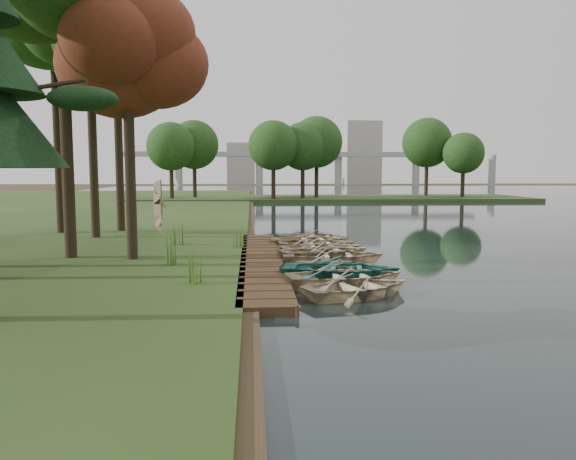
{
  "coord_description": "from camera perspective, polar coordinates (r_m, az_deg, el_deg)",
  "views": [
    {
      "loc": [
        -1.97,
        -21.59,
        3.64
      ],
      "look_at": [
        -0.5,
        1.04,
        1.28
      ],
      "focal_mm": 35.0,
      "sensor_mm": 36.0,
      "label": 1
    }
  ],
  "objects": [
    {
      "name": "rowboat_0",
      "position": [
        16.37,
        7.19,
        -5.52
      ],
      "size": [
        4.02,
        3.49,
        0.7
      ],
      "primitive_type": "imported",
      "rotation": [
        0.0,
        0.0,
        1.95
      ],
      "color": "#C9B592",
      "rests_on": "water"
    },
    {
      "name": "rowboat_5",
      "position": [
        23.07,
        3.84,
        -2.02
      ],
      "size": [
        4.45,
        3.69,
        0.8
      ],
      "primitive_type": "imported",
      "rotation": [
        0.0,
        0.0,
        1.85
      ],
      "color": "#C9B592",
      "rests_on": "water"
    },
    {
      "name": "peninsula",
      "position": [
        72.36,
        4.21,
        3.22
      ],
      "size": [
        50.0,
        14.0,
        0.45
      ],
      "primitive_type": "cube",
      "color": "#2F431E",
      "rests_on": "ground"
    },
    {
      "name": "bridge",
      "position": [
        142.35,
        2.06,
        7.31
      ],
      "size": [
        95.9,
        4.0,
        8.6
      ],
      "color": "#A5A5A0",
      "rests_on": "ground"
    },
    {
      "name": "rowboat_7",
      "position": [
        25.83,
        2.93,
        -1.23
      ],
      "size": [
        3.62,
        2.63,
        0.74
      ],
      "primitive_type": "imported",
      "rotation": [
        0.0,
        0.0,
        1.6
      ],
      "color": "#C9B592",
      "rests_on": "water"
    },
    {
      "name": "rowboat_9",
      "position": [
        28.53,
        2.78,
        -0.55
      ],
      "size": [
        4.19,
        3.56,
        0.74
      ],
      "primitive_type": "imported",
      "rotation": [
        0.0,
        0.0,
        1.24
      ],
      "color": "#C9B592",
      "rests_on": "water"
    },
    {
      "name": "reeds_1",
      "position": [
        20.66,
        -11.8,
        -1.89
      ],
      "size": [
        0.6,
        0.6,
        1.14
      ],
      "primitive_type": "cone",
      "color": "#3F661E",
      "rests_on": "bank"
    },
    {
      "name": "reeds_0",
      "position": [
        17.03,
        -9.65,
        -3.52
      ],
      "size": [
        0.6,
        0.6,
        1.13
      ],
      "primitive_type": "cone",
      "color": "#3F661E",
      "rests_on": "bank"
    },
    {
      "name": "reeds_3",
      "position": [
        25.21,
        -5.13,
        -0.66
      ],
      "size": [
        0.6,
        0.6,
        0.9
      ],
      "primitive_type": "cone",
      "color": "#3F661E",
      "rests_on": "bank"
    },
    {
      "name": "rowboat_4",
      "position": [
        21.79,
        4.6,
        -2.47
      ],
      "size": [
        4.02,
        2.91,
        0.82
      ],
      "primitive_type": "imported",
      "rotation": [
        0.0,
        0.0,
        1.55
      ],
      "color": "#C9B592",
      "rests_on": "water"
    },
    {
      "name": "tree_4",
      "position": [
        30.76,
        -19.53,
        16.87
      ],
      "size": [
        4.79,
        4.79,
        11.47
      ],
      "color": "black",
      "rests_on": "bank"
    },
    {
      "name": "ground",
      "position": [
        21.98,
        1.47,
        -3.59
      ],
      "size": [
        300.0,
        300.0,
        0.0
      ],
      "primitive_type": "plane",
      "color": "#3D2F1D"
    },
    {
      "name": "reeds_2",
      "position": [
        26.18,
        -11.05,
        -0.38
      ],
      "size": [
        0.6,
        0.6,
        1.01
      ],
      "primitive_type": "cone",
      "color": "#3F661E",
      "rests_on": "bank"
    },
    {
      "name": "building_b",
      "position": [
        166.63,
        -4.79,
        6.73
      ],
      "size": [
        8.0,
        8.0,
        12.0
      ],
      "primitive_type": "cube",
      "color": "#A5A5A0",
      "rests_on": "ground"
    },
    {
      "name": "tree_6",
      "position": [
        33.98,
        -17.1,
        17.41
      ],
      "size": [
        4.5,
        4.5,
        12.29
      ],
      "color": "black",
      "rests_on": "bank"
    },
    {
      "name": "rowboat_6",
      "position": [
        24.32,
        3.42,
        -1.66
      ],
      "size": [
        4.0,
        3.13,
        0.76
      ],
      "primitive_type": "imported",
      "rotation": [
        0.0,
        0.0,
        1.73
      ],
      "color": "#C9B592",
      "rests_on": "water"
    },
    {
      "name": "rowboat_3",
      "position": [
        20.09,
        5.18,
        -3.45
      ],
      "size": [
        3.47,
        2.78,
        0.64
      ],
      "primitive_type": "imported",
      "rotation": [
        0.0,
        0.0,
        1.37
      ],
      "color": "#C9B592",
      "rests_on": "water"
    },
    {
      "name": "far_trees",
      "position": [
        71.95,
        1.59,
        8.15
      ],
      "size": [
        45.6,
        5.6,
        8.8
      ],
      "color": "black",
      "rests_on": "peninsula"
    },
    {
      "name": "boardwalk",
      "position": [
        21.87,
        -2.71,
        -3.25
      ],
      "size": [
        1.6,
        16.0,
        0.3
      ],
      "primitive_type": "cube",
      "color": "#3C2817",
      "rests_on": "ground"
    },
    {
      "name": "tree_2",
      "position": [
        22.64,
        -16.07,
        17.15
      ],
      "size": [
        4.51,
        4.51,
        9.81
      ],
      "color": "black",
      "rests_on": "bank"
    },
    {
      "name": "rowboat_8",
      "position": [
        26.97,
        2.25,
        -0.87
      ],
      "size": [
        3.95,
        2.93,
        0.79
      ],
      "primitive_type": "imported",
      "rotation": [
        0.0,
        0.0,
        1.63
      ],
      "color": "#C9B592",
      "rests_on": "water"
    },
    {
      "name": "rowboat_1",
      "position": [
        17.73,
        5.85,
        -4.49
      ],
      "size": [
        4.11,
        3.21,
        0.78
      ],
      "primitive_type": "imported",
      "rotation": [
        0.0,
        0.0,
        1.72
      ],
      "color": "#C9B592",
      "rests_on": "water"
    },
    {
      "name": "stored_rowboat",
      "position": [
        31.25,
        -12.81,
        0.21
      ],
      "size": [
        3.07,
        2.31,
        0.6
      ],
      "primitive_type": "imported",
      "rotation": [
        3.14,
        0.0,
        1.65
      ],
      "color": "#C9B592",
      "rests_on": "bank"
    },
    {
      "name": "building_a",
      "position": [
        164.81,
        7.54,
        7.75
      ],
      "size": [
        10.0,
        8.0,
        18.0
      ],
      "primitive_type": "cube",
      "color": "#A5A5A0",
      "rests_on": "ground"
    },
    {
      "name": "rowboat_2",
      "position": [
        18.86,
        5.32,
        -3.79
      ],
      "size": [
        4.43,
        3.52,
        0.82
      ],
      "primitive_type": "imported",
      "rotation": [
        0.0,
        0.0,
        1.38
      ],
      "color": "#2D7D71",
      "rests_on": "water"
    },
    {
      "name": "tree_5",
      "position": [
        34.3,
        -22.78,
        19.02
      ],
      "size": [
        5.45,
        5.45,
        13.78
      ],
      "color": "black",
      "rests_on": "bank"
    }
  ]
}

